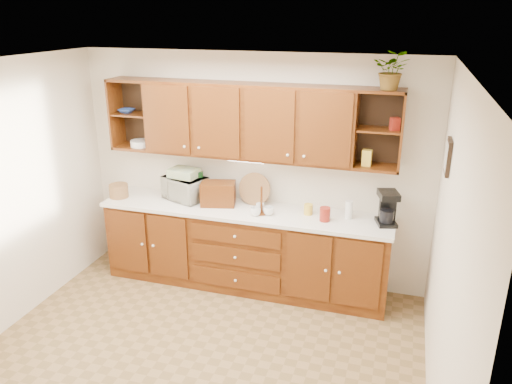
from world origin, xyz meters
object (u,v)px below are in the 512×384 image
Objects in this scene: bread_box at (218,194)px; coffee_maker at (387,208)px; microwave at (185,188)px; potted_plant at (392,70)px.

bread_box is 1.07× the size of coffee_maker.
microwave is 2.27m from coffee_maker.
bread_box is at bearing 163.53° from coffee_maker.
potted_plant is at bearing 146.11° from coffee_maker.
potted_plant is at bearing -12.56° from bread_box.
coffee_maker is 0.95× the size of potted_plant.
potted_plant is at bearing 19.55° from microwave.
bread_box is 1.84m from coffee_maker.
potted_plant reaches higher than microwave.
microwave is 1.28× the size of bread_box.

